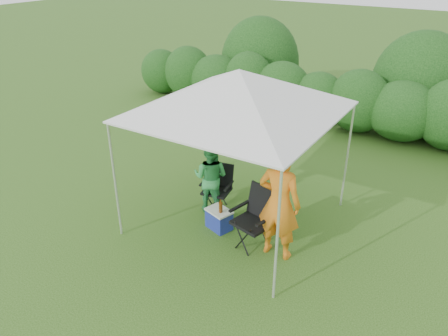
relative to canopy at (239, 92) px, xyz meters
The scene contains 9 objects.
ground 2.51m from the canopy, 90.00° to the right, with size 70.00×70.00×0.00m, color #3C6720.
hedge 5.74m from the canopy, 89.65° to the left, with size 14.03×1.53×1.80m.
canopy is the anchor object (origin of this frame).
chair_right 2.04m from the canopy, 36.44° to the right, with size 0.74×0.70×1.04m.
chair_left 2.04m from the canopy, 161.07° to the left, with size 0.61×0.57×0.89m.
man 1.93m from the canopy, 26.88° to the right, with size 0.71×0.46×1.93m, color orange.
woman 1.85m from the canopy, behind, with size 0.69×0.54×1.42m, color green.
cooler 2.31m from the canopy, 104.92° to the right, with size 0.53×0.45×0.38m.
bottle 2.01m from the canopy, 96.72° to the right, with size 0.07×0.07×0.25m, color #592D0C.
Camera 1 is at (3.44, -5.47, 4.56)m, focal length 35.00 mm.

